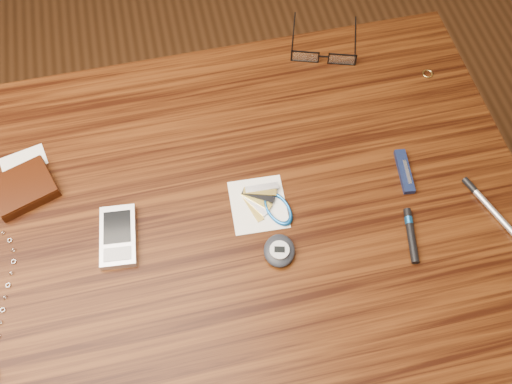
% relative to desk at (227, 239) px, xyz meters
% --- Properties ---
extents(ground, '(3.80, 3.80, 0.00)m').
position_rel_desk_xyz_m(ground, '(0.00, 0.00, -0.65)').
color(ground, '#472814').
rests_on(ground, ground).
extents(desk, '(1.00, 0.70, 0.75)m').
position_rel_desk_xyz_m(desk, '(0.00, 0.00, 0.00)').
color(desk, '#381A09').
rests_on(desk, ground).
extents(wallet_and_card, '(0.12, 0.14, 0.02)m').
position_rel_desk_xyz_m(wallet_and_card, '(-0.31, 0.11, 0.11)').
color(wallet_and_card, black).
rests_on(wallet_and_card, desk).
extents(eyeglasses, '(0.15, 0.16, 0.03)m').
position_rel_desk_xyz_m(eyeglasses, '(0.24, 0.28, 0.11)').
color(eyeglasses, black).
rests_on(eyeglasses, desk).
extents(gold_ring, '(0.03, 0.03, 0.00)m').
position_rel_desk_xyz_m(gold_ring, '(0.42, 0.20, 0.10)').
color(gold_ring, tan).
rests_on(gold_ring, desk).
extents(pda_phone, '(0.06, 0.11, 0.02)m').
position_rel_desk_xyz_m(pda_phone, '(-0.17, -0.01, 0.11)').
color(pda_phone, silver).
rests_on(pda_phone, desk).
extents(pedometer, '(0.06, 0.07, 0.02)m').
position_rel_desk_xyz_m(pedometer, '(0.07, -0.09, 0.11)').
color(pedometer, black).
rests_on(pedometer, desk).
extents(notepad_keys, '(0.11, 0.10, 0.01)m').
position_rel_desk_xyz_m(notepad_keys, '(0.07, -0.00, 0.11)').
color(notepad_keys, silver).
rests_on(notepad_keys, desk).
extents(pocket_knife, '(0.03, 0.08, 0.01)m').
position_rel_desk_xyz_m(pocket_knife, '(0.31, 0.01, 0.11)').
color(pocket_knife, '#0F1B35').
rests_on(pocket_knife, desk).
extents(silver_pen, '(0.05, 0.12, 0.01)m').
position_rel_desk_xyz_m(silver_pen, '(0.42, -0.08, 0.11)').
color(silver_pen, silver).
rests_on(silver_pen, desk).
extents(black_blue_pen, '(0.03, 0.09, 0.01)m').
position_rel_desk_xyz_m(black_blue_pen, '(0.28, -0.10, 0.11)').
color(black_blue_pen, black).
rests_on(black_blue_pen, desk).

